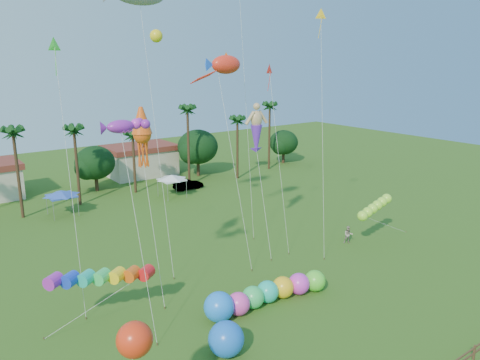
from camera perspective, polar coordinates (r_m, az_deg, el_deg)
ground at (r=32.33m, az=11.26°, el=-19.38°), size 160.00×160.00×0.00m
tree_line at (r=67.45m, az=-14.94°, el=2.39°), size 69.46×8.91×11.00m
buildings_row at (r=71.53m, az=-21.57°, el=0.66°), size 35.00×7.00×4.00m
tent_row at (r=57.80m, az=-20.78°, el=-1.62°), size 31.00×4.00×0.60m
car_b at (r=66.50m, az=-6.34°, el=-0.54°), size 4.26×1.61×1.39m
spectator_b at (r=48.14m, az=13.07°, el=-6.53°), size 1.11×1.08×1.80m
caterpillar_inflatable at (r=35.85m, az=2.80°, el=-13.76°), size 10.62×2.85×2.16m
blue_ball at (r=30.51m, az=-1.70°, el=-18.81°), size 2.25×2.25×2.25m
rainbow_tube at (r=33.90m, az=-14.12°, el=-11.69°), size 8.68×3.82×3.65m
green_worm at (r=46.41m, az=14.72°, el=-4.25°), size 10.14×2.35×3.93m
orange_ball_kite at (r=22.92m, az=-12.73°, el=-18.46°), size 2.37×1.82×6.39m
merman_kite at (r=44.78m, az=2.02°, el=5.96°), size 2.84×5.42×13.49m
fish_kite at (r=43.17m, az=-1.70°, el=13.88°), size 4.52×6.87×18.34m
squid_kite at (r=35.37m, az=-11.84°, el=5.41°), size 1.87×4.50×14.63m
lobster_kite at (r=31.05m, az=-14.33°, el=6.32°), size 3.58×5.41×14.33m
delta_kite_red at (r=44.63m, az=3.66°, el=12.83°), size 1.25×4.33×17.47m
delta_kite_yellow at (r=43.90m, az=9.84°, el=18.62°), size 2.15×3.57×22.21m
delta_kite_green at (r=35.31m, az=-21.64°, el=14.45°), size 1.32×4.15×19.37m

